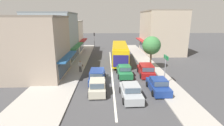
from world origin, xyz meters
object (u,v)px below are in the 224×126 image
(hatchback_behind_bus_mid, at_px, (97,87))
(parked_wagon_kerb_second, at_px, (146,70))
(sedan_adjacent_lane_trail, at_px, (124,71))
(wagon_queue_gap_filler, at_px, (97,76))
(parked_sedan_kerb_front, at_px, (158,85))
(street_tree_right, at_px, (152,45))
(sedan_behind_bus_near, at_px, (131,92))
(pedestrian_with_handbag_near, at_px, (80,66))
(traffic_light_downstreet, at_px, (94,38))
(city_bus, at_px, (120,52))
(directional_road_sign, at_px, (166,63))

(hatchback_behind_bus_mid, height_order, parked_wagon_kerb_second, parked_wagon_kerb_second)
(sedan_adjacent_lane_trail, relative_size, hatchback_behind_bus_mid, 1.14)
(wagon_queue_gap_filler, distance_m, parked_sedan_kerb_front, 7.31)
(parked_wagon_kerb_second, bearing_deg, street_tree_right, 65.67)
(parked_sedan_kerb_front, bearing_deg, sedan_behind_bus_near, -153.79)
(wagon_queue_gap_filler, xyz_separation_m, pedestrian_with_handbag_near, (-2.57, 3.68, 0.32))
(parked_wagon_kerb_second, height_order, pedestrian_with_handbag_near, pedestrian_with_handbag_near)
(sedan_adjacent_lane_trail, relative_size, parked_sedan_kerb_front, 1.01)
(hatchback_behind_bus_mid, xyz_separation_m, traffic_light_downstreet, (-2.01, 25.41, 2.15))
(sedan_behind_bus_near, height_order, pedestrian_with_handbag_near, pedestrian_with_handbag_near)
(street_tree_right, bearing_deg, city_bus, 135.62)
(traffic_light_downstreet, relative_size, directional_road_sign, 1.17)
(parked_sedan_kerb_front, xyz_separation_m, traffic_light_downstreet, (-8.44, 25.10, 2.19))
(parked_wagon_kerb_second, bearing_deg, directional_road_sign, -68.46)
(hatchback_behind_bus_mid, height_order, street_tree_right, street_tree_right)
(sedan_adjacent_lane_trail, height_order, wagon_queue_gap_filler, wagon_queue_gap_filler)
(city_bus, relative_size, pedestrian_with_handbag_near, 6.73)
(sedan_adjacent_lane_trail, bearing_deg, traffic_light_downstreet, 105.02)
(traffic_light_downstreet, relative_size, street_tree_right, 0.84)
(hatchback_behind_bus_mid, xyz_separation_m, street_tree_right, (7.67, 8.72, 2.94))
(sedan_behind_bus_near, height_order, street_tree_right, street_tree_right)
(sedan_adjacent_lane_trail, distance_m, hatchback_behind_bus_mid, 6.44)
(directional_road_sign, bearing_deg, wagon_queue_gap_filler, 171.07)
(pedestrian_with_handbag_near, bearing_deg, sedan_adjacent_lane_trail, -14.26)
(parked_wagon_kerb_second, relative_size, street_tree_right, 0.91)
(sedan_adjacent_lane_trail, relative_size, traffic_light_downstreet, 1.01)
(hatchback_behind_bus_mid, bearing_deg, traffic_light_downstreet, 94.52)
(sedan_behind_bus_near, height_order, directional_road_sign, directional_road_sign)
(traffic_light_downstreet, bearing_deg, directional_road_sign, -67.35)
(wagon_queue_gap_filler, bearing_deg, city_bus, 70.17)
(wagon_queue_gap_filler, height_order, directional_road_sign, directional_road_sign)
(hatchback_behind_bus_mid, bearing_deg, wagon_queue_gap_filler, 93.22)
(hatchback_behind_bus_mid, bearing_deg, city_bus, 75.85)
(city_bus, bearing_deg, wagon_queue_gap_filler, -109.83)
(wagon_queue_gap_filler, bearing_deg, directional_road_sign, -8.93)
(wagon_queue_gap_filler, bearing_deg, hatchback_behind_bus_mid, -86.78)
(city_bus, relative_size, traffic_light_downstreet, 2.61)
(parked_wagon_kerb_second, bearing_deg, sedan_behind_bus_near, -113.46)
(directional_road_sign, distance_m, pedestrian_with_handbag_near, 11.67)
(parked_sedan_kerb_front, bearing_deg, sedan_adjacent_lane_trail, 120.82)
(city_bus, bearing_deg, parked_sedan_kerb_front, -76.06)
(pedestrian_with_handbag_near, bearing_deg, parked_sedan_kerb_front, -36.29)
(city_bus, distance_m, traffic_light_downstreet, 13.51)
(sedan_behind_bus_near, distance_m, traffic_light_downstreet, 27.26)
(parked_sedan_kerb_front, xyz_separation_m, directional_road_sign, (1.27, 1.84, 2.01))
(traffic_light_downstreet, bearing_deg, parked_sedan_kerb_front, -71.41)
(city_bus, distance_m, street_tree_right, 6.39)
(parked_sedan_kerb_front, height_order, parked_wagon_kerb_second, parked_wagon_kerb_second)
(wagon_queue_gap_filler, relative_size, directional_road_sign, 1.26)
(sedan_behind_bus_near, bearing_deg, wagon_queue_gap_filler, 127.04)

